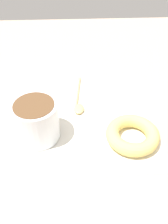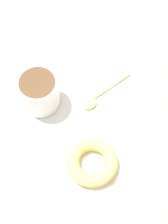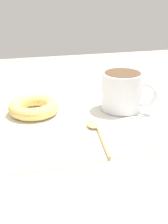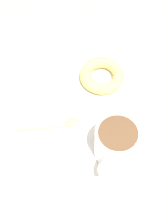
{
  "view_description": "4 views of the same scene",
  "coord_description": "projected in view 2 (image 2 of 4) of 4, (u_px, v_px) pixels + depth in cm",
  "views": [
    {
      "loc": [
        -0.92,
        -39.98,
        39.29
      ],
      "look_at": [
        1.06,
        1.16,
        2.3
      ],
      "focal_mm": 40.0,
      "sensor_mm": 36.0,
      "label": 1
    },
    {
      "loc": [
        27.93,
        -24.42,
        77.65
      ],
      "look_at": [
        1.06,
        1.16,
        2.3
      ],
      "focal_mm": 60.0,
      "sensor_mm": 36.0,
      "label": 2
    },
    {
      "loc": [
        15.47,
        58.05,
        27.35
      ],
      "look_at": [
        1.06,
        1.16,
        2.3
      ],
      "focal_mm": 50.0,
      "sensor_mm": 36.0,
      "label": 3
    },
    {
      "loc": [
        -34.51,
        9.31,
        62.77
      ],
      "look_at": [
        1.06,
        1.16,
        2.3
      ],
      "focal_mm": 50.0,
      "sensor_mm": 36.0,
      "label": 4
    }
  ],
  "objects": [
    {
      "name": "ground_plane",
      "position": [
        77.0,
        118.0,
        0.87
      ],
      "size": [
        120.0,
        120.0,
        2.0
      ],
      "primitive_type": "cube",
      "color": "tan"
    },
    {
      "name": "napkin",
      "position": [
        84.0,
        116.0,
        0.86
      ],
      "size": [
        31.91,
        31.91,
        0.3
      ],
      "primitive_type": "cube",
      "rotation": [
        0.0,
        0.0,
        0.03
      ],
      "color": "white",
      "rests_on": "ground_plane"
    },
    {
      "name": "coffee_cup",
      "position": [
        39.0,
        91.0,
        0.84
      ],
      "size": [
        11.05,
        9.71,
        8.4
      ],
      "color": "silver",
      "rests_on": "napkin"
    },
    {
      "name": "donut",
      "position": [
        92.0,
        162.0,
        0.79
      ],
      "size": [
        11.02,
        11.02,
        2.79
      ],
      "primitive_type": "torus",
      "color": "#E5C66B",
      "rests_on": "napkin"
    },
    {
      "name": "spoon",
      "position": [
        96.0,
        98.0,
        0.87
      ],
      "size": [
        3.06,
        14.6,
        0.9
      ],
      "color": "#D8B772",
      "rests_on": "napkin"
    }
  ]
}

